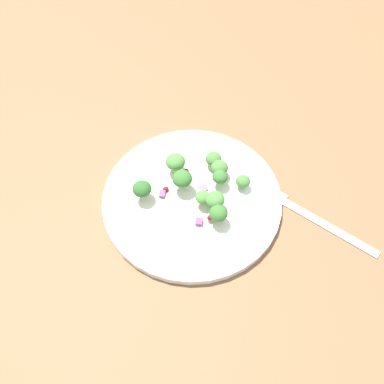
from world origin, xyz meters
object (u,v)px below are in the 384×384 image
object	(u,v)px
broccoli_floret_0	(214,159)
broccoli_floret_2	(243,181)
plate	(192,199)
broccoli_floret_1	(203,197)
fork	(311,217)

from	to	relation	value
broccoli_floret_0	broccoli_floret_2	xyz separation A→B (cm)	(-1.84, -5.49, -0.32)
plate	broccoli_floret_0	xyz separation A→B (cm)	(6.68, -0.58, 2.07)
broccoli_floret_2	plate	bearing A→B (deg)	128.53
plate	broccoli_floret_1	size ratio (longest dim) A/B	12.05
plate	broccoli_floret_1	bearing A→B (deg)	-104.09
plate	broccoli_floret_0	distance (cm)	7.02
broccoli_floret_1	broccoli_floret_2	distance (cm)	6.77
broccoli_floret_2	fork	distance (cm)	11.16
broccoli_floret_0	broccoli_floret_1	size ratio (longest dim) A/B	1.14
broccoli_floret_2	fork	size ratio (longest dim) A/B	0.12
broccoli_floret_1	plate	bearing A→B (deg)	75.91
broccoli_floret_0	broccoli_floret_1	distance (cm)	7.28
broccoli_floret_0	broccoli_floret_1	bearing A→B (deg)	-169.54
broccoli_floret_1	fork	bearing A→B (deg)	-71.12
plate	broccoli_floret_2	distance (cm)	7.96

